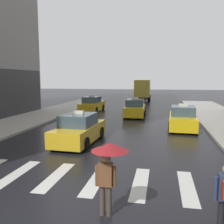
{
  "coord_description": "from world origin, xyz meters",
  "views": [
    {
      "loc": [
        2.95,
        -5.18,
        3.53
      ],
      "look_at": [
        0.34,
        8.0,
        1.75
      ],
      "focal_mm": 40.22,
      "sensor_mm": 36.0,
      "label": 1
    }
  ],
  "objects_px": {
    "pedestrian_with_umbrella": "(108,159)",
    "taxi_second": "(183,119)",
    "taxi_fourth": "(92,105)",
    "taxi_third": "(135,109)",
    "taxi_lead": "(79,130)",
    "box_truck": "(143,90)"
  },
  "relations": [
    {
      "from": "taxi_fourth",
      "to": "taxi_third",
      "type": "bearing_deg",
      "value": -28.15
    },
    {
      "from": "pedestrian_with_umbrella",
      "to": "taxi_fourth",
      "type": "bearing_deg",
      "value": 106.84
    },
    {
      "from": "taxi_second",
      "to": "taxi_fourth",
      "type": "relative_size",
      "value": 1.01
    },
    {
      "from": "taxi_third",
      "to": "pedestrian_with_umbrella",
      "type": "distance_m",
      "value": 17.7
    },
    {
      "from": "taxi_fourth",
      "to": "box_truck",
      "type": "xyz_separation_m",
      "value": [
        4.51,
        13.71,
        1.13
      ]
    },
    {
      "from": "taxi_second",
      "to": "pedestrian_with_umbrella",
      "type": "bearing_deg",
      "value": -102.83
    },
    {
      "from": "taxi_second",
      "to": "taxi_fourth",
      "type": "xyz_separation_m",
      "value": [
        -8.94,
        8.04,
        0.0
      ]
    },
    {
      "from": "taxi_third",
      "to": "taxi_fourth",
      "type": "height_order",
      "value": "same"
    },
    {
      "from": "taxi_third",
      "to": "taxi_second",
      "type": "bearing_deg",
      "value": -53.61
    },
    {
      "from": "taxi_lead",
      "to": "taxi_fourth",
      "type": "distance_m",
      "value": 13.55
    },
    {
      "from": "box_truck",
      "to": "taxi_fourth",
      "type": "bearing_deg",
      "value": -108.19
    },
    {
      "from": "taxi_third",
      "to": "taxi_lead",
      "type": "bearing_deg",
      "value": -100.79
    },
    {
      "from": "pedestrian_with_umbrella",
      "to": "taxi_second",
      "type": "bearing_deg",
      "value": 77.17
    },
    {
      "from": "taxi_second",
      "to": "taxi_fourth",
      "type": "height_order",
      "value": "same"
    },
    {
      "from": "box_truck",
      "to": "pedestrian_with_umbrella",
      "type": "bearing_deg",
      "value": -87.23
    },
    {
      "from": "taxi_second",
      "to": "taxi_fourth",
      "type": "bearing_deg",
      "value": 138.05
    },
    {
      "from": "taxi_second",
      "to": "pedestrian_with_umbrella",
      "type": "height_order",
      "value": "pedestrian_with_umbrella"
    },
    {
      "from": "taxi_third",
      "to": "pedestrian_with_umbrella",
      "type": "bearing_deg",
      "value": -86.23
    },
    {
      "from": "taxi_lead",
      "to": "pedestrian_with_umbrella",
      "type": "bearing_deg",
      "value": -65.89
    },
    {
      "from": "taxi_fourth",
      "to": "pedestrian_with_umbrella",
      "type": "bearing_deg",
      "value": -73.16
    },
    {
      "from": "taxi_second",
      "to": "box_truck",
      "type": "height_order",
      "value": "box_truck"
    },
    {
      "from": "taxi_second",
      "to": "pedestrian_with_umbrella",
      "type": "distance_m",
      "value": 12.62
    }
  ]
}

